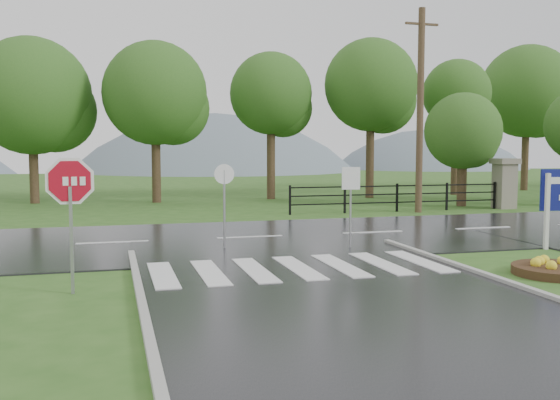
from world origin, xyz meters
name	(u,v)px	position (x,y,z in m)	size (l,w,h in m)	color
ground	(398,335)	(0.00, 0.00, 0.00)	(120.00, 120.00, 0.00)	#305B1E
main_road	(250,239)	(0.00, 10.00, 0.00)	(90.00, 8.00, 0.04)	black
crosswalk	(298,267)	(0.00, 5.00, 0.06)	(6.50, 2.80, 0.02)	silver
pillar_west	(505,182)	(13.00, 16.00, 1.18)	(1.00, 1.00, 2.24)	gray
fence_west	(397,195)	(7.75, 16.00, 0.72)	(9.58, 0.08, 1.20)	black
hills	(179,301)	(3.49, 65.00, -15.54)	(102.00, 48.00, 48.00)	slate
treeline	(210,200)	(1.00, 24.00, 0.00)	(83.20, 5.20, 10.00)	#29571B
stop_sign	(70,193)	(-4.75, 3.97, 1.90)	(1.21, 0.09, 2.73)	#939399
flower_bed	(557,268)	(5.24, 3.04, 0.14)	(1.88, 1.88, 0.38)	#332111
reg_sign_small	(351,191)	(2.19, 7.37, 1.57)	(0.49, 0.10, 2.22)	#939399
reg_sign_round	(224,196)	(-1.10, 8.18, 1.45)	(0.54, 0.07, 2.30)	#939399
utility_pole_east	(420,110)	(8.50, 15.50, 4.30)	(1.51, 0.28, 8.45)	#473523
entrance_tree_left	(463,132)	(11.77, 17.50, 3.46)	(3.53, 3.53, 5.26)	#3D2B1C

